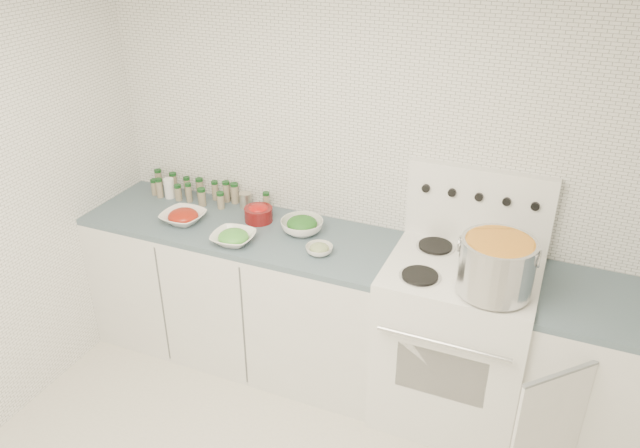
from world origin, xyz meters
The scene contains 13 objects.
room_walls centered at (0.00, 0.00, 1.56)m, with size 3.54×3.04×2.52m.
counter_left centered at (-0.82, 1.19, 0.45)m, with size 1.85×0.62×0.90m.
stove centered at (0.48, 1.19, 0.50)m, with size 0.76×0.70×1.36m.
counter_right centered at (1.30, 1.19, 0.45)m, with size 0.89×0.91×0.90m.
stock_pot centered at (0.65, 1.01, 1.09)m, with size 0.37×0.35×0.27m.
bowl_tomato centered at (-1.15, 1.11, 0.94)m, with size 0.26×0.26×0.08m.
bowl_snowpea centered at (-0.75, 1.00, 0.93)m, with size 0.25×0.25×0.08m.
bowl_broccoli centered at (-0.45, 1.26, 0.94)m, with size 0.32×0.32×0.10m.
bowl_zucchini centered at (-0.27, 1.08, 0.93)m, with size 0.19×0.19×0.06m.
bowl_pepper centered at (-0.75, 1.29, 0.95)m, with size 0.17×0.17×0.10m.
salt_canister centered at (-1.42, 1.36, 0.96)m, with size 0.06×0.06×0.13m, color white.
tin_can centered at (-0.90, 1.42, 0.95)m, with size 0.07×0.07×0.10m, color #B5AB99.
spice_cluster centered at (-1.23, 1.41, 0.96)m, with size 0.84×0.16×0.14m.
Camera 1 is at (0.86, -1.57, 2.60)m, focal length 35.00 mm.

